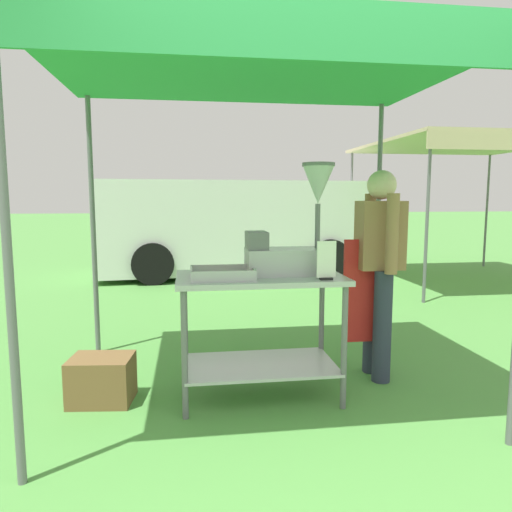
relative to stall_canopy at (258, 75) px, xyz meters
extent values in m
plane|color=#519342|center=(0.25, 4.58, -2.23)|extent=(70.00, 70.00, 0.00)
cylinder|color=slate|center=(-1.32, -0.95, -1.09)|extent=(0.04, 0.04, 2.27)
cylinder|color=slate|center=(-1.32, 1.05, -1.09)|extent=(0.04, 0.04, 2.27)
cylinder|color=slate|center=(1.32, 1.05, -1.09)|extent=(0.04, 0.04, 2.27)
cube|color=#2D934C|center=(0.00, 0.05, 0.07)|extent=(2.84, 2.20, 0.05)
cube|color=#2D934C|center=(0.00, -1.04, -0.07)|extent=(2.84, 0.02, 0.24)
cube|color=#B7B7BC|center=(0.00, -0.10, -1.37)|extent=(1.14, 0.64, 0.04)
cube|color=#B7B7BC|center=(0.00, -0.10, -2.00)|extent=(1.05, 0.59, 0.02)
cylinder|color=slate|center=(-0.52, -0.37, -1.81)|extent=(0.04, 0.04, 0.84)
cylinder|color=slate|center=(0.52, -0.37, -1.81)|extent=(0.04, 0.04, 0.84)
cylinder|color=slate|center=(-0.52, 0.17, -1.81)|extent=(0.04, 0.04, 0.84)
cylinder|color=slate|center=(0.52, 0.17, -1.81)|extent=(0.04, 0.04, 0.84)
cube|color=#B7B7BC|center=(-0.27, -0.19, -1.35)|extent=(0.42, 0.31, 0.01)
cube|color=#B7B7BC|center=(-0.27, -0.34, -1.31)|extent=(0.42, 0.01, 0.06)
cube|color=#B7B7BC|center=(-0.27, -0.04, -1.31)|extent=(0.42, 0.01, 0.06)
cube|color=#B7B7BC|center=(-0.47, -0.19, -1.31)|extent=(0.01, 0.31, 0.06)
cube|color=#B7B7BC|center=(-0.06, -0.19, -1.31)|extent=(0.01, 0.31, 0.06)
torus|color=#EAB251|center=(-0.12, -0.14, -1.33)|extent=(0.08, 0.08, 0.02)
torus|color=#EAB251|center=(-0.29, -0.26, -1.33)|extent=(0.10, 0.10, 0.02)
torus|color=#EAB251|center=(-0.24, -0.13, -1.33)|extent=(0.09, 0.09, 0.02)
torus|color=#EAB251|center=(-0.38, -0.13, -1.33)|extent=(0.08, 0.08, 0.02)
torus|color=#EAB251|center=(-0.43, -0.21, -1.33)|extent=(0.09, 0.09, 0.02)
torus|color=#EAB251|center=(-0.29, -0.16, -1.33)|extent=(0.10, 0.10, 0.02)
torus|color=#EAB251|center=(-0.20, -0.19, -1.33)|extent=(0.08, 0.08, 0.02)
torus|color=#EAB251|center=(-0.10, -0.23, -1.33)|extent=(0.10, 0.10, 0.02)
torus|color=#EAB251|center=(-0.17, -0.28, -1.33)|extent=(0.08, 0.08, 0.02)
torus|color=#EAB251|center=(-0.36, -0.22, -1.33)|extent=(0.08, 0.08, 0.02)
cube|color=#B7B7BC|center=(0.19, -0.07, -1.27)|extent=(0.56, 0.28, 0.18)
cube|color=slate|center=(-0.02, -0.07, -1.12)|extent=(0.14, 0.22, 0.12)
cylinder|color=slate|center=(0.41, -0.07, -1.02)|extent=(0.04, 0.04, 0.31)
cone|color=#B7B7BC|center=(0.41, -0.07, -0.74)|extent=(0.22, 0.22, 0.26)
cylinder|color=slate|center=(0.41, -0.07, -0.60)|extent=(0.23, 0.23, 0.02)
cube|color=black|center=(0.40, -0.34, -1.35)|extent=(0.08, 0.05, 0.02)
cube|color=white|center=(0.40, -0.34, -1.22)|extent=(0.13, 0.02, 0.24)
cylinder|color=#2D3347|center=(0.96, 0.05, -1.80)|extent=(0.14, 0.14, 0.86)
cylinder|color=#2D3347|center=(0.97, 0.25, -1.80)|extent=(0.14, 0.14, 0.86)
cube|color=#9E704C|center=(0.96, 0.15, -1.11)|extent=(0.34, 0.22, 0.52)
cube|color=red|center=(0.84, 0.15, -1.54)|extent=(0.32, 0.02, 0.80)
cylinder|color=#9E704C|center=(0.96, -0.07, -1.08)|extent=(0.09, 0.09, 0.58)
cylinder|color=#9E704C|center=(0.97, 0.37, -1.08)|extent=(0.09, 0.09, 0.58)
sphere|color=beige|center=(0.96, 0.15, -0.73)|extent=(0.22, 0.22, 0.22)
cube|color=brown|center=(-1.10, -0.03, -2.07)|extent=(0.45, 0.36, 0.32)
cube|color=white|center=(0.37, 5.48, -1.34)|extent=(5.04, 2.29, 1.60)
cube|color=#1E2833|center=(-1.54, 5.33, -0.94)|extent=(0.23, 1.62, 0.70)
cylinder|color=black|center=(-1.07, 4.43, -1.89)|extent=(0.70, 0.29, 0.68)
cylinder|color=black|center=(-1.22, 6.29, -1.89)|extent=(0.70, 0.29, 0.68)
cylinder|color=black|center=(1.96, 4.68, -1.89)|extent=(0.70, 0.29, 0.68)
cylinder|color=black|center=(1.81, 6.54, -1.89)|extent=(0.70, 0.29, 0.68)
cylinder|color=slate|center=(2.63, 2.56, -1.11)|extent=(0.04, 0.04, 2.25)
cylinder|color=slate|center=(2.63, 5.53, -1.11)|extent=(0.04, 0.04, 2.25)
cylinder|color=slate|center=(5.49, 5.53, -1.11)|extent=(0.04, 0.04, 2.25)
cube|color=#CCB78E|center=(4.06, 4.05, 0.04)|extent=(3.06, 3.17, 0.05)
camera|label=1|loc=(-0.48, -3.27, -0.82)|focal=33.08mm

